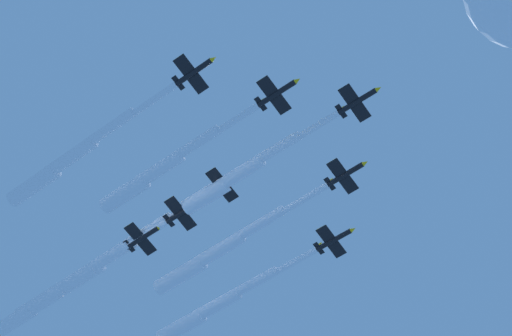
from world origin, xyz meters
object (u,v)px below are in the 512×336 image
object	(u,v)px
jet_starboard_inner	(161,168)
jet_port_outer	(116,253)
jet_lead	(243,172)
jet_trail_port	(46,299)
jet_starboard_mid	(72,157)
jet_starboard_outer	(73,281)
jet_port_mid	(218,305)
jet_port_inner	(220,250)

from	to	relation	value
jet_starboard_inner	jet_port_outer	world-z (taller)	jet_port_outer
jet_lead	jet_trail_port	xyz separation A→B (m)	(-32.44, 45.80, -1.57)
jet_starboard_inner	jet_lead	bearing A→B (deg)	-8.34
jet_starboard_mid	jet_port_outer	bearing A→B (deg)	56.72
jet_starboard_inner	jet_trail_port	distance (m)	46.13
jet_port_outer	jet_starboard_outer	size ratio (longest dim) A/B	0.98
jet_trail_port	jet_lead	bearing A→B (deg)	-54.69
jet_port_mid	jet_port_inner	bearing A→B (deg)	-105.75
jet_starboard_mid	jet_trail_port	world-z (taller)	jet_starboard_mid
jet_port_inner	jet_port_mid	size ratio (longest dim) A/B	1.06
jet_port_mid	jet_starboard_outer	xyz separation A→B (m)	(-32.85, 4.02, 0.83)
jet_port_inner	jet_trail_port	xyz separation A→B (m)	(-33.54, 25.62, -0.11)
jet_port_inner	jet_port_mid	world-z (taller)	jet_port_inner
jet_port_inner	jet_starboard_mid	xyz separation A→B (m)	(-35.99, -13.12, 0.66)
jet_starboard_inner	jet_starboard_outer	world-z (taller)	jet_starboard_outer
jet_starboard_inner	jet_starboard_mid	xyz separation A→B (m)	(-18.16, 4.61, 2.35)
jet_port_outer	jet_trail_port	distance (m)	20.58
jet_port_mid	jet_trail_port	xyz separation A→B (m)	(-37.64, 11.06, 0.47)
jet_port_outer	jet_trail_port	world-z (taller)	jet_port_outer
jet_port_mid	jet_starboard_mid	size ratio (longest dim) A/B	0.96
jet_starboard_outer	jet_trail_port	bearing A→B (deg)	124.23
jet_lead	jet_port_mid	world-z (taller)	jet_lead
jet_lead	jet_trail_port	distance (m)	56.15
jet_port_mid	jet_starboard_mid	xyz separation A→B (m)	(-40.10, -27.68, 1.24)
jet_port_inner	jet_port_outer	size ratio (longest dim) A/B	1.06
jet_port_inner	jet_starboard_mid	bearing A→B (deg)	-159.98
jet_lead	jet_trail_port	size ratio (longest dim) A/B	0.98
jet_trail_port	jet_port_outer	bearing A→B (deg)	-53.91
jet_lead	jet_starboard_outer	bearing A→B (deg)	125.50
jet_starboard_inner	jet_port_mid	distance (m)	39.05
jet_starboard_outer	jet_starboard_inner	bearing A→B (deg)	-73.27
jet_port_inner	jet_port_outer	distance (m)	23.32
jet_starboard_mid	jet_port_outer	xyz separation A→B (m)	(14.54, 22.15, 0.73)
jet_starboard_mid	jet_port_outer	world-z (taller)	jet_port_outer
jet_starboard_outer	jet_trail_port	size ratio (longest dim) A/B	1.07
jet_port_inner	jet_starboard_outer	distance (m)	34.23
jet_starboard_inner	jet_starboard_mid	world-z (taller)	jet_starboard_mid
jet_lead	jet_starboard_outer	world-z (taller)	jet_lead
jet_lead	jet_starboard_inner	world-z (taller)	jet_lead
jet_trail_port	jet_starboard_inner	bearing A→B (deg)	-70.08
jet_port_outer	jet_lead	bearing A→B (deg)	-55.14
jet_starboard_mid	jet_trail_port	xyz separation A→B (m)	(2.45, 38.74, -0.77)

